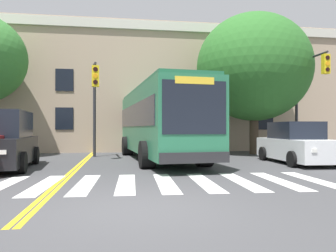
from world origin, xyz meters
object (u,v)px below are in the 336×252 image
Objects in this scene: city_bus at (157,121)px; car_white_far_lane at (296,144)px; car_black_near_lane at (2,142)px; traffic_light_near_corner at (307,86)px; car_teal_behind_bus at (149,137)px; street_tree_curbside_large at (254,68)px; traffic_light_overhead at (95,93)px.

city_bus is 2.59× the size of car_white_far_lane.
traffic_light_near_corner reaches higher than car_black_near_lane.
car_black_near_lane is 15.74m from car_teal_behind_bus.
city_bus reaches higher than car_teal_behind_bus.
street_tree_curbside_large reaches higher than city_bus.
car_black_near_lane is at bearing -129.50° from traffic_light_overhead.
city_bus is at bearing -177.90° from traffic_light_near_corner.
car_black_near_lane is 0.86× the size of traffic_light_near_corner.
car_white_far_lane is at bearing -21.60° from traffic_light_overhead.
street_tree_curbside_large is at bearing 20.27° from city_bus.
traffic_light_overhead is at bearing 50.50° from car_black_near_lane.
car_white_far_lane is 5.12m from traffic_light_near_corner.
street_tree_curbside_large is (9.32, 1.59, 1.85)m from traffic_light_overhead.
city_bus reaches higher than car_white_far_lane.
car_white_far_lane is 6.80m from street_tree_curbside_large.
city_bus is 2.72× the size of car_teal_behind_bus.
car_black_near_lane is at bearing -156.42° from street_tree_curbside_large.
city_bus is 7.14m from car_black_near_lane.
traffic_light_overhead is at bearing -109.80° from car_teal_behind_bus.
street_tree_curbside_large is at bearing -57.07° from car_teal_behind_bus.
car_teal_behind_bus is 0.77× the size of traffic_light_near_corner.
car_black_near_lane is at bearing -178.76° from car_white_far_lane.
car_white_far_lane is 1.05× the size of car_teal_behind_bus.
traffic_light_near_corner is (8.48, 0.31, 1.99)m from city_bus.
car_black_near_lane is 1.07× the size of car_white_far_lane.
city_bus is 6.72m from car_white_far_lane.
traffic_light_near_corner is at bearing 2.10° from city_bus.
traffic_light_near_corner is (2.52, 3.22, 3.08)m from car_white_far_lane.
car_teal_behind_bus is (0.56, 10.97, -1.09)m from city_bus.
traffic_light_near_corner is at bearing 13.26° from car_black_near_lane.
traffic_light_overhead reaches higher than car_teal_behind_bus.
traffic_light_near_corner is at bearing -1.87° from traffic_light_overhead.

